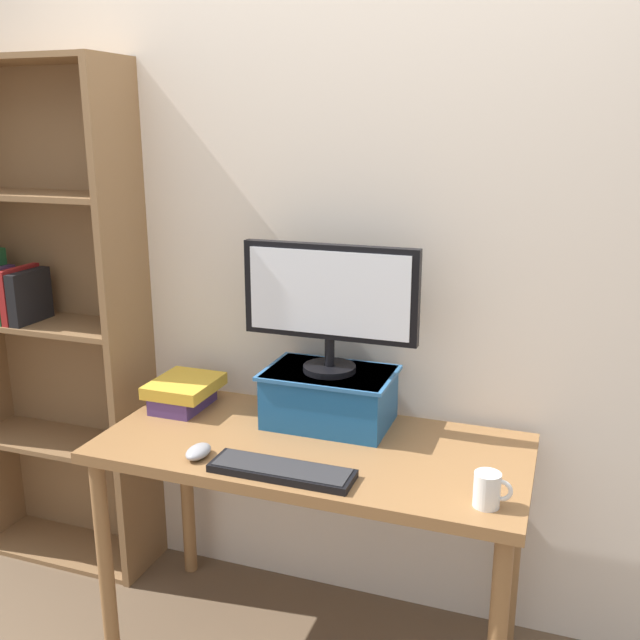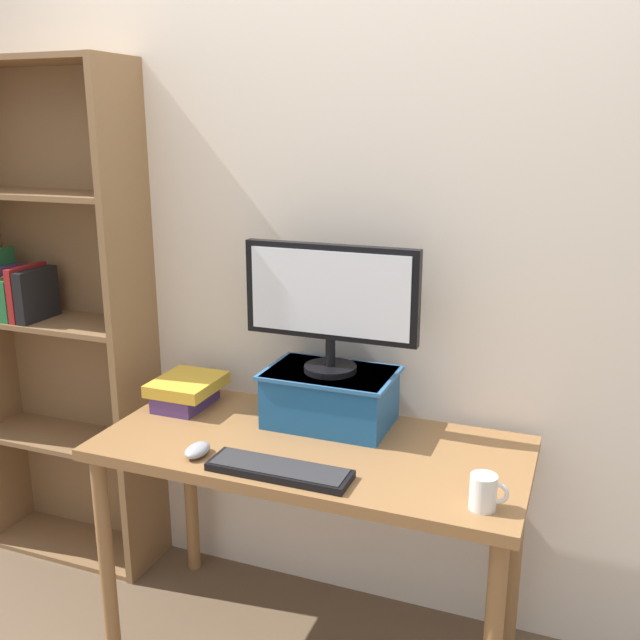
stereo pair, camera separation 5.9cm
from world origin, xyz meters
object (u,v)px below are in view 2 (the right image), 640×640
Objects in this scene: desk at (312,470)px; coffee_mug at (484,492)px; computer_monitor at (331,299)px; book_stack at (186,391)px; riser_box at (331,396)px; keyboard at (279,470)px; bookshelf_unit at (55,318)px; computer_mouse at (198,450)px.

coffee_mug is at bearing -19.86° from desk.
computer_monitor reaches higher than book_stack.
riser_box is 0.67m from coffee_mug.
coffee_mug is at bearing 1.96° from keyboard.
bookshelf_unit is at bearing 176.49° from riser_box.
computer_monitor is at bearing -90.00° from riser_box.
keyboard is 0.57m from coffee_mug.
riser_box is 1.01× the size of keyboard.
keyboard is 0.28m from computer_mouse.
desk is 13.21× the size of coffee_mug.
coffee_mug is (0.56, -0.37, -0.38)m from computer_monitor.
desk is at bearing -13.63° from book_stack.
coffee_mug is (0.84, 0.00, 0.03)m from computer_mouse.
computer_monitor is at bearing 3.99° from book_stack.
computer_mouse is (-0.29, -0.20, 0.11)m from desk.
desk is 0.56m from book_stack.
keyboard is 4.01× the size of computer_mouse.
riser_box is 4.05× the size of computer_mouse.
computer_monitor is 2.33× the size of book_stack.
keyboard is (-0.01, -0.22, 0.11)m from desk.
bookshelf_unit reaches higher than computer_mouse.
book_stack is (-0.24, 0.33, 0.04)m from computer_mouse.
coffee_mug is at bearing -33.33° from computer_monitor.
keyboard is at bearing -3.60° from computer_mouse.
coffee_mug is (0.56, -0.37, -0.05)m from riser_box.
riser_box is 0.40m from keyboard.
book_stack reaches higher than coffee_mug.
bookshelf_unit is 18.70× the size of computer_mouse.
bookshelf_unit is at bearing 170.33° from book_stack.
computer_monitor reaches higher than coffee_mug.
coffee_mug is (0.56, -0.20, 0.14)m from desk.
keyboard reaches higher than desk.
keyboard is 0.62m from book_stack.
keyboard is at bearing -92.47° from desk.
desk is 5.38× the size of book_stack.
computer_mouse is (-0.28, 0.02, 0.01)m from keyboard.
bookshelf_unit is at bearing 153.55° from computer_mouse.
bookshelf_unit is at bearing 158.47° from keyboard.
computer_mouse is at bearing -128.00° from computer_monitor.
book_stack reaches higher than keyboard.
desk is at bearing 87.53° from keyboard.
coffee_mug is (1.08, -0.33, -0.01)m from book_stack.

